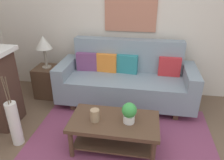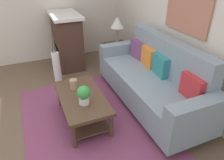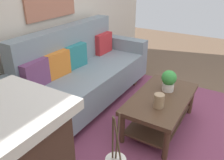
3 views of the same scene
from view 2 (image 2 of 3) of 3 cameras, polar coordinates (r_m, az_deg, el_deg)
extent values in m
plane|color=brown|center=(3.16, -14.69, -13.04)|extent=(9.21, 9.21, 0.00)
cube|color=beige|center=(3.34, 21.02, 15.04)|extent=(5.21, 0.10, 2.70)
cube|color=beige|center=(5.11, -16.13, 20.36)|extent=(0.10, 5.06, 2.70)
cube|color=#843D5B|center=(3.21, -5.81, -10.93)|extent=(2.49, 1.89, 0.01)
cube|color=gray|center=(3.42, 9.86, -1.96)|extent=(1.87, 0.84, 0.40)
cube|color=gray|center=(3.37, 15.21, 6.15)|extent=(1.87, 0.20, 0.56)
cube|color=gray|center=(4.17, 2.50, 6.11)|extent=(0.20, 0.84, 0.60)
cube|color=gray|center=(2.73, 21.67, -10.67)|extent=(0.20, 0.84, 0.60)
cube|color=#513826|center=(4.17, 3.56, 0.55)|extent=(0.08, 0.74, 0.12)
cube|color=#513826|center=(3.06, 17.86, -13.71)|extent=(0.08, 0.74, 0.12)
cube|color=#7A4270|center=(3.89, 7.18, 8.24)|extent=(0.37, 0.14, 0.32)
cube|color=orange|center=(3.61, 9.95, 6.27)|extent=(0.37, 0.15, 0.32)
cube|color=teal|center=(3.35, 13.14, 3.97)|extent=(0.37, 0.16, 0.32)
cube|color=red|center=(2.88, 21.12, -1.87)|extent=(0.36, 0.13, 0.32)
cube|color=#513826|center=(3.01, -8.33, -4.74)|extent=(1.10, 0.60, 0.05)
cube|color=#513826|center=(3.18, -7.95, -8.97)|extent=(0.98, 0.50, 0.02)
cylinder|color=#513826|center=(3.50, -14.20, -4.25)|extent=(0.06, 0.06, 0.38)
cylinder|color=#513826|center=(2.73, -10.32, -15.00)|extent=(0.06, 0.06, 0.38)
cylinder|color=#513826|center=(3.58, -6.36, -2.60)|extent=(0.06, 0.06, 0.38)
cylinder|color=#513826|center=(2.83, -0.27, -12.44)|extent=(0.06, 0.06, 0.38)
cylinder|color=tan|center=(3.14, -10.44, -1.16)|extent=(0.11, 0.11, 0.15)
cylinder|color=white|center=(2.82, -7.63, -5.46)|extent=(0.14, 0.14, 0.10)
sphere|color=green|center=(2.75, -7.79, -3.39)|extent=(0.18, 0.18, 0.18)
cube|color=#513826|center=(4.59, 1.32, 6.53)|extent=(0.44, 0.44, 0.56)
cylinder|color=gray|center=(4.49, 1.36, 9.94)|extent=(0.16, 0.16, 0.02)
cylinder|color=gray|center=(4.43, 1.39, 11.94)|extent=(0.05, 0.05, 0.35)
cone|color=beige|center=(4.36, 1.44, 15.51)|extent=(0.28, 0.28, 0.22)
cube|color=#472D23|center=(4.74, -12.08, 10.13)|extent=(0.90, 0.50, 1.10)
cube|color=black|center=(4.79, -14.75, 6.80)|extent=(0.52, 0.02, 0.44)
cube|color=silver|center=(4.58, -12.87, 16.95)|extent=(1.02, 0.58, 0.06)
cylinder|color=white|center=(4.14, -14.81, 3.23)|extent=(0.14, 0.14, 0.62)
cylinder|color=brown|center=(3.94, -15.69, 9.51)|extent=(0.03, 0.03, 0.36)
cylinder|color=brown|center=(3.97, -15.51, 9.68)|extent=(0.04, 0.03, 0.36)
cylinder|color=brown|center=(3.96, -16.01, 9.59)|extent=(0.05, 0.04, 0.36)
cube|color=#B77056|center=(3.29, 20.20, 19.26)|extent=(0.89, 0.03, 0.84)
camera|label=1|loc=(2.63, -62.88, 12.69)|focal=34.41mm
camera|label=3|loc=(4.72, -27.01, 23.05)|focal=36.74mm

